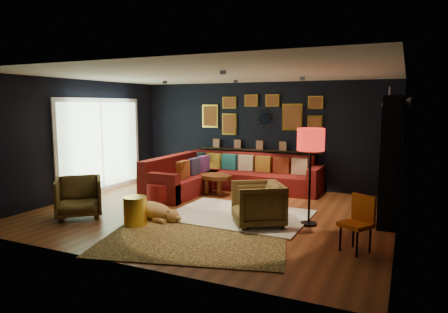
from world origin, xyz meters
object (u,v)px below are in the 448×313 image
at_px(armchair_left, 79,195).
at_px(orange_chair, 359,219).
at_px(gold_stool, 135,211).
at_px(dog, 151,207).
at_px(coffee_table, 216,178).
at_px(sectional, 223,178).
at_px(armchair_right, 258,202).
at_px(pouf, 161,192).
at_px(floor_lamp, 311,144).

relative_size(armchair_left, orange_chair, 1.01).
relative_size(gold_stool, dog, 0.39).
relative_size(coffee_table, dog, 0.77).
height_order(sectional, armchair_right, sectional).
relative_size(orange_chair, dog, 0.62).
bearing_deg(armchair_left, orange_chair, -39.03).
distance_m(pouf, floor_lamp, 3.39).
height_order(sectional, armchair_left, sectional).
distance_m(armchair_right, dog, 1.95).
xyz_separation_m(sectional, pouf, (-0.69, -1.61, -0.10)).
relative_size(orange_chair, floor_lamp, 0.48).
xyz_separation_m(sectional, dog, (-0.19, -2.67, -0.10)).
distance_m(coffee_table, armchair_right, 2.51).
xyz_separation_m(coffee_table, gold_stool, (-0.21, -2.71, -0.12)).
bearing_deg(pouf, orange_chair, -16.28).
xyz_separation_m(gold_stool, floor_lamp, (2.68, 1.26, 1.15)).
distance_m(sectional, pouf, 1.75).
relative_size(coffee_table, armchair_right, 1.20).
height_order(coffee_table, armchair_left, armchair_left).
relative_size(gold_stool, floor_lamp, 0.30).
height_order(pouf, armchair_left, armchair_left).
xyz_separation_m(pouf, floor_lamp, (3.17, -0.25, 1.17)).
height_order(sectional, dog, sectional).
xyz_separation_m(gold_stool, orange_chair, (3.59, 0.32, 0.22)).
xyz_separation_m(armchair_left, gold_stool, (1.27, 0.00, -0.16)).
bearing_deg(gold_stool, armchair_left, -179.88).
relative_size(armchair_right, orange_chair, 1.03).
relative_size(coffee_table, pouf, 1.69).
relative_size(pouf, armchair_left, 0.72).
bearing_deg(gold_stool, dog, 88.90).
bearing_deg(floor_lamp, orange_chair, -45.99).
xyz_separation_m(armchair_left, dog, (1.28, 0.46, -0.19)).
xyz_separation_m(armchair_left, floor_lamp, (3.95, 1.27, 1.00)).
distance_m(pouf, gold_stool, 1.59).
bearing_deg(orange_chair, armchair_right, -166.41).
xyz_separation_m(sectional, orange_chair, (3.40, -2.80, 0.15)).
xyz_separation_m(coffee_table, pouf, (-0.70, -1.19, -0.15)).
xyz_separation_m(sectional, floor_lamp, (2.49, -1.86, 1.08)).
distance_m(gold_stool, orange_chair, 3.61).
bearing_deg(pouf, armchair_right, -15.26).
height_order(orange_chair, floor_lamp, floor_lamp).
bearing_deg(sectional, floor_lamp, -36.76).
relative_size(armchair_right, gold_stool, 1.65).
distance_m(pouf, armchair_right, 2.49).
bearing_deg(sectional, pouf, -113.09).
bearing_deg(dog, pouf, 127.76).
xyz_separation_m(armchair_right, orange_chair, (1.69, -0.54, 0.06)).
bearing_deg(orange_chair, sectional, 171.79).
height_order(coffee_table, armchair_right, armchair_right).
distance_m(coffee_table, floor_lamp, 3.04).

